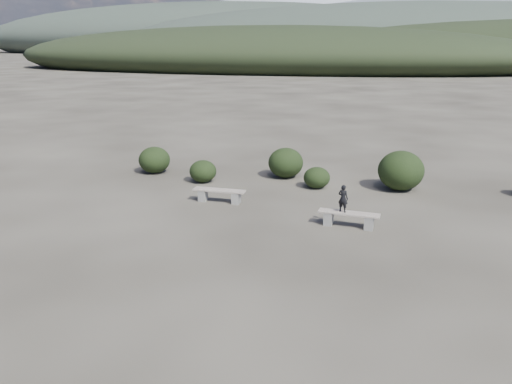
% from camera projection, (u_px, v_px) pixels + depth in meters
% --- Properties ---
extents(ground, '(1200.00, 1200.00, 0.00)m').
position_uv_depth(ground, '(246.00, 276.00, 12.31)').
color(ground, '#2B2721').
rests_on(ground, ground).
extents(bench_left, '(1.90, 0.44, 0.47)m').
position_uv_depth(bench_left, '(219.00, 195.00, 17.92)').
color(bench_left, slate).
rests_on(bench_left, ground).
extents(bench_right, '(1.91, 0.48, 0.47)m').
position_uv_depth(bench_right, '(349.00, 218.00, 15.53)').
color(bench_right, slate).
rests_on(bench_right, ground).
extents(seated_person, '(0.36, 0.29, 0.88)m').
position_uv_depth(seated_person, '(343.00, 198.00, 15.41)').
color(seated_person, black).
rests_on(seated_person, bench_right).
extents(shrub_a, '(1.11, 1.11, 0.91)m').
position_uv_depth(shrub_a, '(203.00, 171.00, 20.46)').
color(shrub_a, black).
rests_on(shrub_a, ground).
extents(shrub_b, '(1.48, 1.48, 1.27)m').
position_uv_depth(shrub_b, '(286.00, 163.00, 21.12)').
color(shrub_b, black).
rests_on(shrub_b, ground).
extents(shrub_c, '(1.04, 1.04, 0.84)m').
position_uv_depth(shrub_c, '(317.00, 178.00, 19.64)').
color(shrub_c, black).
rests_on(shrub_c, ground).
extents(shrub_d, '(1.76, 1.76, 1.54)m').
position_uv_depth(shrub_d, '(401.00, 171.00, 19.30)').
color(shrub_d, black).
rests_on(shrub_d, ground).
extents(shrub_f, '(1.37, 1.37, 1.16)m').
position_uv_depth(shrub_f, '(154.00, 160.00, 21.88)').
color(shrub_f, black).
rests_on(shrub_f, ground).
extents(mountain_ridges, '(500.00, 400.00, 56.00)m').
position_uv_depth(mountain_ridges, '(390.00, 33.00, 322.91)').
color(mountain_ridges, black).
rests_on(mountain_ridges, ground).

